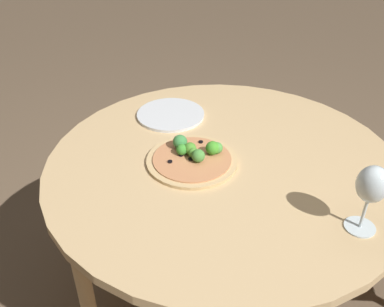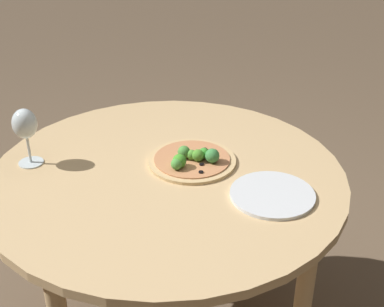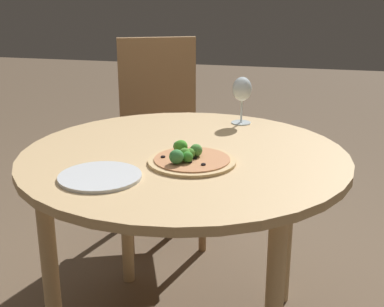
{
  "view_description": "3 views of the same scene",
  "coord_description": "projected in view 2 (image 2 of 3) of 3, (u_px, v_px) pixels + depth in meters",
  "views": [
    {
      "loc": [
        -0.34,
        0.99,
        1.44
      ],
      "look_at": [
        0.08,
        0.05,
        0.74
      ],
      "focal_mm": 40.0,
      "sensor_mm": 36.0,
      "label": 1
    },
    {
      "loc": [
        -0.18,
        -1.34,
        1.53
      ],
      "look_at": [
        0.08,
        0.05,
        0.74
      ],
      "focal_mm": 50.0,
      "sensor_mm": 36.0,
      "label": 2
    },
    {
      "loc": [
        1.58,
        0.38,
        1.26
      ],
      "look_at": [
        0.08,
        0.05,
        0.74
      ],
      "focal_mm": 50.0,
      "sensor_mm": 36.0,
      "label": 3
    }
  ],
  "objects": [
    {
      "name": "dining_table",
      "position": [
        168.0,
        194.0,
        1.62
      ],
      "size": [
        1.06,
        1.06,
        0.71
      ],
      "color": "tan",
      "rests_on": "ground_plane"
    },
    {
      "name": "pizza",
      "position": [
        192.0,
        159.0,
        1.62
      ],
      "size": [
        0.27,
        0.27,
        0.06
      ],
      "color": "tan",
      "rests_on": "dining_table"
    },
    {
      "name": "wine_glass",
      "position": [
        25.0,
        126.0,
        1.57
      ],
      "size": [
        0.08,
        0.08,
        0.18
      ],
      "color": "silver",
      "rests_on": "dining_table"
    },
    {
      "name": "plate_near",
      "position": [
        272.0,
        195.0,
        1.47
      ],
      "size": [
        0.24,
        0.24,
        0.01
      ],
      "color": "silver",
      "rests_on": "dining_table"
    }
  ]
}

